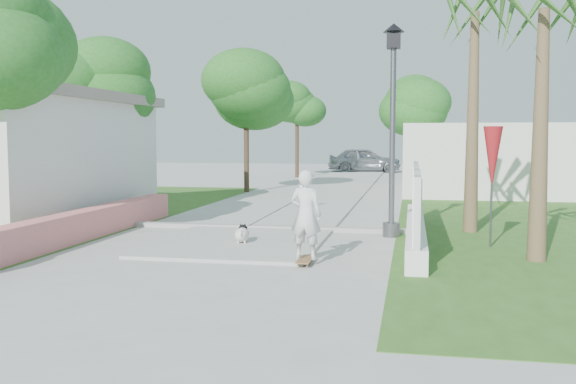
% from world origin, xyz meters
% --- Properties ---
extents(ground, '(90.00, 90.00, 0.00)m').
position_xyz_m(ground, '(0.00, 0.00, 0.00)').
color(ground, '#B7B7B2').
rests_on(ground, ground).
extents(path_strip, '(3.20, 36.00, 0.06)m').
position_xyz_m(path_strip, '(0.00, 20.00, 0.03)').
color(path_strip, '#B7B7B2').
rests_on(path_strip, ground).
extents(curb, '(6.50, 0.25, 0.10)m').
position_xyz_m(curb, '(0.00, 6.00, 0.05)').
color(curb, '#999993').
rests_on(curb, ground).
extents(grass_left, '(8.00, 20.00, 0.01)m').
position_xyz_m(grass_left, '(-7.00, 8.00, 0.01)').
color(grass_left, '#345B1D').
rests_on(grass_left, ground).
extents(grass_right, '(8.00, 20.00, 0.01)m').
position_xyz_m(grass_right, '(7.00, 8.00, 0.01)').
color(grass_right, '#345B1D').
rests_on(grass_right, ground).
extents(pink_wall, '(0.45, 8.20, 0.80)m').
position_xyz_m(pink_wall, '(-3.30, 3.55, 0.31)').
color(pink_wall, '#E27E74').
rests_on(pink_wall, ground).
extents(lattice_fence, '(0.35, 7.00, 1.50)m').
position_xyz_m(lattice_fence, '(3.40, 5.00, 0.54)').
color(lattice_fence, white).
rests_on(lattice_fence, ground).
extents(building_right, '(6.00, 8.00, 2.60)m').
position_xyz_m(building_right, '(6.00, 18.00, 1.30)').
color(building_right, silver).
rests_on(building_right, ground).
extents(street_lamp, '(0.44, 0.44, 4.44)m').
position_xyz_m(street_lamp, '(2.90, 5.50, 2.43)').
color(street_lamp, '#59595E').
rests_on(street_lamp, ground).
extents(bollard, '(0.14, 0.14, 1.09)m').
position_xyz_m(bollard, '(0.20, 10.00, 0.58)').
color(bollard, white).
rests_on(bollard, ground).
extents(patio_umbrella, '(0.36, 0.36, 2.30)m').
position_xyz_m(patio_umbrella, '(4.80, 4.50, 1.69)').
color(patio_umbrella, '#59595E').
rests_on(patio_umbrella, ground).
extents(tree_left_mid, '(3.20, 3.20, 4.85)m').
position_xyz_m(tree_left_mid, '(-5.48, 8.48, 3.50)').
color(tree_left_mid, '#4C3826').
rests_on(tree_left_mid, ground).
extents(tree_path_left, '(3.40, 3.40, 5.23)m').
position_xyz_m(tree_path_left, '(-2.98, 15.98, 3.82)').
color(tree_path_left, '#4C3826').
rests_on(tree_path_left, ground).
extents(tree_path_right, '(3.00, 3.00, 4.79)m').
position_xyz_m(tree_path_right, '(3.22, 19.98, 3.49)').
color(tree_path_right, '#4C3826').
rests_on(tree_path_right, ground).
extents(tree_path_far, '(3.20, 3.20, 5.17)m').
position_xyz_m(tree_path_far, '(-2.78, 25.98, 3.82)').
color(tree_path_far, '#4C3826').
rests_on(tree_path_far, ground).
extents(palm_far, '(1.80, 1.80, 5.30)m').
position_xyz_m(palm_far, '(4.60, 6.50, 4.48)').
color(palm_far, brown).
rests_on(palm_far, ground).
extents(palm_near, '(1.80, 1.80, 4.70)m').
position_xyz_m(palm_near, '(5.40, 3.20, 3.95)').
color(palm_near, brown).
rests_on(palm_near, ground).
extents(skateboarder, '(1.81, 2.20, 1.56)m').
position_xyz_m(skateboarder, '(0.87, 2.99, 0.68)').
color(skateboarder, olive).
rests_on(skateboarder, ground).
extents(dog, '(0.34, 0.59, 0.41)m').
position_xyz_m(dog, '(0.09, 3.83, 0.22)').
color(dog, silver).
rests_on(dog, ground).
extents(parked_car, '(4.73, 2.44, 1.54)m').
position_xyz_m(parked_car, '(0.37, 32.10, 0.77)').
color(parked_car, '#B5B7BE').
rests_on(parked_car, ground).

